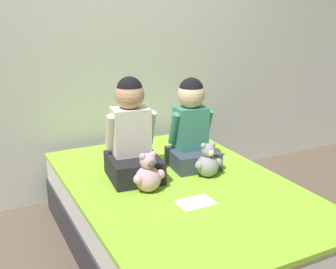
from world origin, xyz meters
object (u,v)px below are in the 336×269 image
(teddy_bear_held_by_left_child, at_px, (148,175))
(sign_card, at_px, (196,202))
(child_on_right, at_px, (192,127))
(teddy_bear_held_by_right_child, at_px, (208,162))
(child_on_left, at_px, (132,136))
(bed, at_px, (180,217))

(teddy_bear_held_by_left_child, relative_size, sign_card, 1.20)
(child_on_right, distance_m, teddy_bear_held_by_right_child, 0.29)
(sign_card, bearing_deg, child_on_left, 108.16)
(teddy_bear_held_by_left_child, xyz_separation_m, sign_card, (0.18, -0.27, -0.10))
(child_on_left, relative_size, teddy_bear_held_by_left_child, 2.62)
(teddy_bear_held_by_right_child, bearing_deg, bed, -169.55)
(teddy_bear_held_by_left_child, bearing_deg, bed, -3.42)
(child_on_left, height_order, child_on_right, child_on_left)
(child_on_right, relative_size, teddy_bear_held_by_left_child, 2.46)
(child_on_left, xyz_separation_m, teddy_bear_held_by_right_child, (0.44, -0.23, -0.18))
(teddy_bear_held_by_left_child, bearing_deg, child_on_right, 25.46)
(teddy_bear_held_by_right_child, distance_m, sign_card, 0.41)
(bed, distance_m, teddy_bear_held_by_left_child, 0.41)
(teddy_bear_held_by_left_child, xyz_separation_m, teddy_bear_held_by_right_child, (0.44, 0.03, -0.01))
(child_on_left, height_order, sign_card, child_on_left)
(child_on_right, xyz_separation_m, teddy_bear_held_by_left_child, (-0.45, -0.26, -0.18))
(child_on_left, bearing_deg, bed, -42.68)
(sign_card, bearing_deg, teddy_bear_held_by_right_child, 48.32)
(teddy_bear_held_by_right_child, bearing_deg, sign_card, -128.58)
(bed, bearing_deg, teddy_bear_held_by_left_child, -178.89)
(teddy_bear_held_by_left_child, distance_m, teddy_bear_held_by_right_child, 0.44)
(child_on_left, bearing_deg, teddy_bear_held_by_right_child, -20.77)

